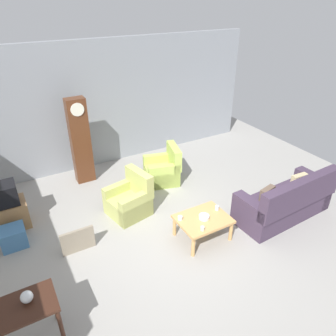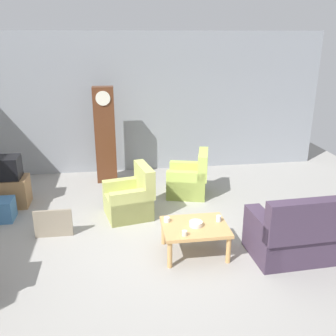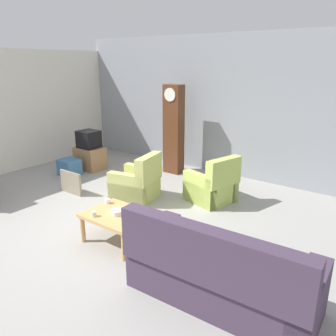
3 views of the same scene
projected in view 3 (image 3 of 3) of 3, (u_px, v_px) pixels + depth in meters
The scene contains 15 objects.
ground_plane at pixel (118, 226), 5.61m from camera, with size 10.40×10.40×0.00m, color #999691.
garage_door_wall at pixel (225, 106), 7.87m from camera, with size 8.40×0.16×3.20m, color gray.
couch_floral at pixel (219, 275), 3.74m from camera, with size 2.14×0.97×1.04m.
armchair_olive_near at pixel (137, 184), 6.62m from camera, with size 0.93×0.90×0.92m.
armchair_olive_far at pixel (212, 186), 6.51m from camera, with size 0.96×0.94×0.92m.
coffee_table_wood at pixel (118, 218), 5.02m from camera, with size 0.96×0.76×0.46m.
grandfather_clock at pixel (174, 130), 8.01m from camera, with size 0.44×0.30×2.10m.
tv_stand_cabinet at pixel (90, 158), 8.49m from camera, with size 0.68×0.52×0.56m, color #997047.
tv_crt at pixel (89, 139), 8.35m from camera, with size 0.48×0.44×0.42m, color black.
framed_picture_leaning at pixel (71, 183), 6.92m from camera, with size 0.60×0.05×0.46m, color gray.
storage_box_blue at pixel (69, 167), 8.06m from camera, with size 0.45×0.41×0.38m, color teal.
cup_white_porcelain at pixel (108, 201), 5.35m from camera, with size 0.09×0.09×0.07m, color white.
cup_blue_rimmed at pixel (141, 216), 4.83m from camera, with size 0.07×0.07×0.09m, color silver.
cup_cream_tall at pixel (94, 214), 4.90m from camera, with size 0.08×0.08×0.08m, color beige.
bowl_white_stacked at pixel (117, 212), 4.98m from camera, with size 0.20×0.20×0.07m, color white.
Camera 3 is at (3.70, -3.54, 2.61)m, focal length 36.29 mm.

